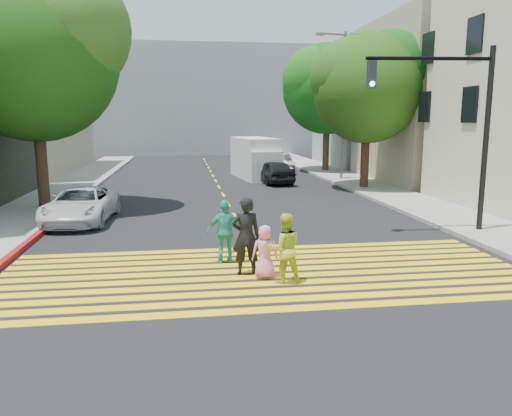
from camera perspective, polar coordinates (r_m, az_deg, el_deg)
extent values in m
plane|color=black|center=(11.69, 2.14, -9.35)|extent=(120.00, 120.00, 0.00)
cube|color=gray|center=(33.69, -19.35, 3.02)|extent=(3.00, 40.00, 0.15)
cube|color=gray|center=(28.16, 13.74, 2.02)|extent=(3.00, 60.00, 0.15)
cube|color=maroon|center=(17.95, -23.90, -3.04)|extent=(0.20, 8.00, 0.16)
cube|color=yellow|center=(10.59, 3.34, -11.45)|extent=(13.40, 0.35, 0.01)
cube|color=yellow|center=(11.09, 2.76, -10.42)|extent=(13.40, 0.35, 0.01)
cube|color=yellow|center=(11.60, 2.24, -9.48)|extent=(13.40, 0.35, 0.01)
cube|color=yellow|center=(12.11, 1.76, -8.62)|extent=(13.40, 0.35, 0.01)
cube|color=yellow|center=(12.62, 1.32, -7.83)|extent=(13.40, 0.35, 0.01)
cube|color=yellow|center=(13.14, 0.92, -7.10)|extent=(13.40, 0.35, 0.01)
cube|color=yellow|center=(13.66, 0.55, -6.42)|extent=(13.40, 0.35, 0.01)
cube|color=yellow|center=(14.18, 0.20, -5.80)|extent=(13.40, 0.35, 0.01)
cube|color=yellow|center=(14.71, -0.11, -5.22)|extent=(13.40, 0.35, 0.01)
cube|color=yellow|center=(15.23, -0.41, -4.68)|extent=(13.40, 0.35, 0.01)
cube|color=yellow|center=(17.40, -1.42, -2.81)|extent=(0.12, 1.40, 0.01)
cube|color=yellow|center=(20.32, -2.44, -0.94)|extent=(0.12, 1.40, 0.01)
cube|color=yellow|center=(23.26, -3.19, 0.46)|extent=(0.12, 1.40, 0.01)
cube|color=yellow|center=(26.21, -3.78, 1.55)|extent=(0.12, 1.40, 0.01)
cube|color=yellow|center=(29.17, -4.25, 2.41)|extent=(0.12, 1.40, 0.01)
cube|color=yellow|center=(32.14, -4.63, 3.12)|extent=(0.12, 1.40, 0.01)
cube|color=yellow|center=(35.12, -4.95, 3.71)|extent=(0.12, 1.40, 0.01)
cube|color=yellow|center=(38.09, -5.22, 4.20)|extent=(0.12, 1.40, 0.01)
cube|color=yellow|center=(41.08, -5.45, 4.62)|extent=(0.12, 1.40, 0.01)
cube|color=yellow|center=(44.06, -5.65, 4.99)|extent=(0.12, 1.40, 0.01)
cube|color=yellow|center=(47.05, -5.82, 5.31)|extent=(0.12, 1.40, 0.01)
cube|color=yellow|center=(50.03, -5.97, 5.59)|extent=(0.12, 1.40, 0.01)
cube|color=tan|center=(34.37, 21.84, 11.24)|extent=(10.00, 10.00, 10.00)
cube|color=gray|center=(44.26, 14.62, 11.21)|extent=(10.00, 10.00, 10.00)
cube|color=gray|center=(58.91, -6.46, 12.09)|extent=(30.00, 8.00, 12.00)
cylinder|color=black|center=(23.38, -23.25, 4.19)|extent=(0.63, 0.63, 3.63)
sphere|color=#114B07|center=(23.43, -24.06, 15.47)|extent=(9.15, 9.15, 6.99)
sphere|color=#254C14|center=(23.01, -20.85, 18.43)|extent=(6.86, 6.86, 5.24)
sphere|color=#06390D|center=(24.11, -26.90, 16.77)|extent=(6.40, 6.40, 4.89)
cylinder|color=#3B2116|center=(28.63, 12.32, 5.24)|extent=(0.57, 0.57, 3.17)
sphere|color=#164C08|center=(28.59, 12.62, 13.19)|extent=(7.28, 7.28, 5.96)
sphere|color=black|center=(29.11, 15.04, 14.80)|extent=(5.46, 5.46, 4.47)
sphere|color=#285811|center=(28.33, 10.55, 14.50)|extent=(5.09, 5.09, 4.17)
cylinder|color=#362712|center=(37.79, 7.98, 6.71)|extent=(0.55, 0.55, 3.45)
sphere|color=#08430A|center=(37.79, 8.15, 13.32)|extent=(7.53, 7.53, 6.57)
sphere|color=#0B3E11|center=(38.73, 9.79, 14.66)|extent=(5.65, 5.65, 4.93)
sphere|color=#186315|center=(37.16, 6.67, 14.42)|extent=(5.27, 5.27, 4.60)
imported|color=black|center=(12.58, -1.15, -3.22)|extent=(0.74, 0.50, 1.99)
imported|color=#C6D734|center=(12.00, 3.27, -4.61)|extent=(0.86, 0.68, 1.70)
imported|color=pink|center=(12.36, 1.02, -5.02)|extent=(0.69, 0.49, 1.34)
imported|color=teal|center=(13.66, -3.49, -2.69)|extent=(1.02, 0.43, 1.74)
imported|color=silver|center=(20.20, -19.39, 0.34)|extent=(2.51, 4.93, 1.33)
imported|color=black|center=(30.74, 2.07, 4.17)|extent=(2.16, 4.38, 1.43)
imported|color=gray|center=(42.54, -0.49, 5.68)|extent=(2.14, 4.38, 1.23)
imported|color=#242228|center=(36.99, 2.81, 5.10)|extent=(1.49, 4.14, 1.36)
cube|color=silver|center=(33.73, -0.16, 5.76)|extent=(2.80, 5.58, 2.68)
cube|color=silver|center=(31.51, 0.98, 4.76)|extent=(2.18, 1.53, 1.93)
cylinder|color=black|center=(31.75, -0.73, 3.74)|extent=(0.36, 0.78, 0.75)
cylinder|color=#282828|center=(32.22, 2.23, 3.82)|extent=(0.36, 0.78, 0.75)
cylinder|color=black|center=(35.47, -2.32, 4.40)|extent=(0.36, 0.78, 0.75)
cylinder|color=black|center=(35.89, 0.35, 4.47)|extent=(0.36, 0.78, 0.75)
cylinder|color=black|center=(18.53, 24.77, 6.81)|extent=(0.21, 0.21, 6.25)
cylinder|color=black|center=(17.78, 19.21, 15.84)|extent=(4.16, 0.56, 0.13)
cube|color=#20212A|center=(17.16, 13.06, 14.61)|extent=(0.30, 0.30, 0.88)
sphere|color=#2CD94A|center=(17.00, 13.16, 13.66)|extent=(0.18, 0.18, 0.17)
cylinder|color=#616161|center=(32.44, 9.95, 11.21)|extent=(0.19, 0.19, 9.21)
cylinder|color=slate|center=(32.40, 8.70, 19.08)|extent=(1.83, 0.49, 0.12)
cube|color=gray|center=(32.02, 7.33, 19.12)|extent=(0.55, 0.32, 0.15)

